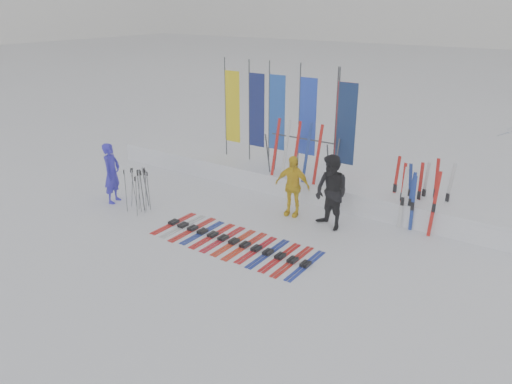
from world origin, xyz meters
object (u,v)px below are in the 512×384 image
Objects in this scene: ski_row at (234,242)px; ski_rack at (301,152)px; person_yellow at (292,186)px; person_blue at (112,173)px; person_black at (331,193)px.

ski_rack reaches higher than ski_row.
person_yellow is at bearing 83.34° from ski_row.
person_blue is 5.46m from ski_rack.
person_yellow is at bearing -166.20° from person_black.
ski_rack is (-0.23, 3.59, 1.35)m from ski_row.
person_black reaches higher than ski_row.
person_blue is 0.91× the size of person_black.
ski_rack is (-0.49, 1.32, 0.55)m from person_yellow.
person_black is 0.47× the size of ski_row.
ski_row is at bearing -104.63° from person_yellow.
person_black reaches higher than person_blue.
person_black is at bearing 54.59° from ski_row.
person_black reaches higher than ski_rack.
person_black is (5.95, 1.93, 0.09)m from person_blue.
person_yellow reaches higher than ski_row.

